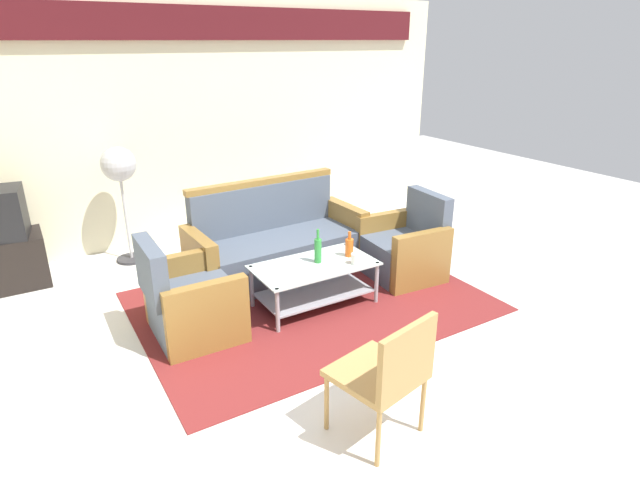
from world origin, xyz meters
TOP-DOWN VIEW (x-y plane):
  - ground_plane at (0.00, 0.00)m, footprint 14.00×14.00m
  - wall_back at (0.00, 3.05)m, footprint 6.52×0.19m
  - rug at (0.00, 0.71)m, footprint 3.08×2.23m
  - couch at (0.01, 1.43)m, footprint 1.83×0.81m
  - armchair_left at (-1.12, 0.74)m, footprint 0.71×0.77m
  - armchair_right at (1.13, 0.73)m, footprint 0.75×0.80m
  - coffee_table at (0.00, 0.65)m, footprint 1.10×0.60m
  - bottle_orange at (0.38, 0.65)m, footprint 0.08×0.08m
  - bottle_green at (0.06, 0.68)m, footprint 0.07×0.07m
  - cup at (0.33, 0.47)m, footprint 0.08×0.08m
  - tv_stand at (-2.44, 2.55)m, footprint 0.80×0.50m
  - pedestal_fan at (-1.22, 2.60)m, footprint 0.36×0.36m
  - wicker_chair at (-0.49, -1.04)m, footprint 0.57×0.57m

SIDE VIEW (x-z plane):
  - ground_plane at x=0.00m, z-range 0.00..0.00m
  - rug at x=0.00m, z-range 0.00..0.01m
  - tv_stand at x=-2.44m, z-range 0.00..0.52m
  - coffee_table at x=0.00m, z-range 0.07..0.47m
  - armchair_left at x=-1.12m, z-range -0.14..0.71m
  - armchair_right at x=1.13m, z-range -0.14..0.71m
  - couch at x=0.01m, z-range -0.16..0.80m
  - cup at x=0.33m, z-range 0.41..0.51m
  - wicker_chair at x=-0.49m, z-range 0.07..0.91m
  - bottle_orange at x=0.38m, z-range 0.38..0.62m
  - bottle_green at x=0.06m, z-range 0.37..0.69m
  - pedestal_fan at x=-1.22m, z-range 0.38..1.65m
  - wall_back at x=0.00m, z-range 0.08..2.88m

